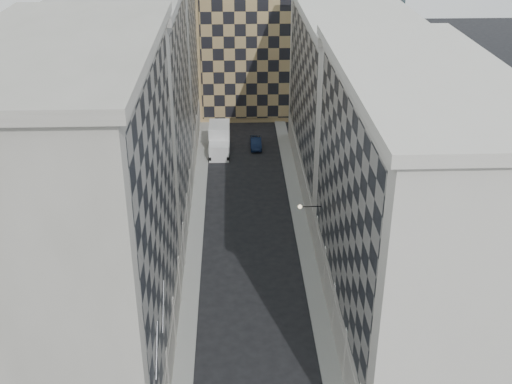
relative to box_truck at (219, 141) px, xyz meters
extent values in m
cube|color=gray|center=(-2.11, -20.70, -1.42)|extent=(1.50, 100.00, 0.15)
cube|color=gray|center=(8.39, -20.70, -1.42)|extent=(1.50, 100.00, 0.15)
cube|color=gray|center=(-7.86, -39.70, 10.00)|extent=(10.00, 22.00, 23.00)
cube|color=gray|center=(-2.98, -39.70, 11.50)|extent=(0.25, 19.36, 18.00)
cube|color=gray|center=(-3.06, -39.70, 0.10)|extent=(0.45, 21.12, 3.20)
cube|color=gray|center=(-7.86, -39.70, 21.85)|extent=(10.80, 22.80, 0.70)
cylinder|color=gray|center=(-3.21, -42.45, 0.70)|extent=(0.90, 0.90, 4.40)
cylinder|color=gray|center=(-3.21, -36.95, 0.70)|extent=(0.90, 0.90, 4.40)
cylinder|color=gray|center=(-3.21, -31.45, 0.70)|extent=(0.90, 0.90, 4.40)
cube|color=gray|center=(-7.86, -17.70, 9.50)|extent=(10.00, 22.00, 22.00)
cube|color=gray|center=(-2.98, -17.70, 11.00)|extent=(0.25, 19.36, 17.00)
cube|color=gray|center=(-3.06, -17.70, 0.10)|extent=(0.45, 21.12, 3.20)
cylinder|color=gray|center=(-3.21, -25.95, 0.70)|extent=(0.90, 0.90, 4.40)
cylinder|color=gray|center=(-3.21, -20.45, 0.70)|extent=(0.90, 0.90, 4.40)
cylinder|color=gray|center=(-3.21, -14.95, 0.70)|extent=(0.90, 0.90, 4.40)
cylinder|color=gray|center=(-3.21, -9.45, 0.70)|extent=(0.90, 0.90, 4.40)
cube|color=gray|center=(-7.86, 4.30, 9.00)|extent=(10.00, 22.00, 21.00)
cube|color=gray|center=(-2.98, 4.30, 10.50)|extent=(0.25, 19.36, 16.00)
cube|color=gray|center=(-3.06, 4.30, 0.10)|extent=(0.45, 21.12, 3.20)
cylinder|color=gray|center=(-3.21, -3.95, 0.70)|extent=(0.90, 0.90, 4.40)
cylinder|color=gray|center=(-3.21, 1.55, 0.70)|extent=(0.90, 0.90, 4.40)
cylinder|color=gray|center=(-3.21, 7.05, 0.70)|extent=(0.90, 0.90, 4.40)
cylinder|color=gray|center=(-3.21, 12.55, 0.70)|extent=(0.90, 0.90, 4.40)
cube|color=beige|center=(14.14, -35.70, 8.50)|extent=(10.00, 26.00, 20.00)
cube|color=gray|center=(9.26, -35.70, 10.00)|extent=(0.25, 22.88, 15.00)
cube|color=beige|center=(9.34, -35.70, 0.10)|extent=(0.45, 24.96, 3.20)
cube|color=beige|center=(14.14, -35.70, 18.85)|extent=(10.80, 26.80, 0.70)
cylinder|color=beige|center=(9.49, -40.90, 0.70)|extent=(0.90, 0.90, 4.40)
cylinder|color=beige|center=(9.49, -35.70, 0.70)|extent=(0.90, 0.90, 4.40)
cylinder|color=beige|center=(9.49, -30.50, 0.70)|extent=(0.90, 0.90, 4.40)
cylinder|color=beige|center=(9.49, -25.30, 0.70)|extent=(0.90, 0.90, 4.40)
cube|color=beige|center=(14.14, -8.70, 8.00)|extent=(10.00, 28.00, 19.00)
cube|color=gray|center=(9.26, -8.70, 9.50)|extent=(0.25, 24.64, 14.00)
cube|color=beige|center=(9.34, -8.70, 0.10)|extent=(0.45, 26.88, 3.20)
cube|color=beige|center=(14.14, -8.70, 17.85)|extent=(10.80, 28.80, 0.70)
cube|color=#A38D56|center=(5.14, 17.30, 7.50)|extent=(16.00, 14.00, 18.00)
cube|color=tan|center=(5.14, 10.20, 7.50)|extent=(15.20, 0.25, 16.50)
cylinder|color=gray|center=(-2.76, -46.70, 6.50)|extent=(0.10, 2.33, 2.33)
cylinder|color=gray|center=(-2.76, -42.70, 6.50)|extent=(0.10, 2.33, 2.33)
cylinder|color=black|center=(8.24, -26.70, 4.70)|extent=(1.80, 0.08, 0.08)
sphere|color=#FFE5B2|center=(7.34, -26.70, 4.70)|extent=(0.36, 0.36, 0.36)
cube|color=silver|center=(-0.02, -2.09, -0.50)|extent=(2.47, 2.69, 1.99)
cube|color=silver|center=(0.01, 0.79, 0.22)|extent=(2.59, 4.02, 3.44)
cylinder|color=black|center=(-1.14, -2.97, -1.00)|extent=(0.34, 1.00, 1.00)
cylinder|color=black|center=(1.08, -2.99, -1.00)|extent=(0.34, 1.00, 1.00)
cylinder|color=black|center=(-1.08, 2.13, -1.00)|extent=(0.34, 1.00, 1.00)
cylinder|color=black|center=(1.13, 2.11, -1.00)|extent=(0.34, 1.00, 1.00)
imported|color=#0E1A36|center=(4.63, 1.12, -0.84)|extent=(1.40, 3.98, 1.31)
camera|label=1|loc=(1.70, -74.86, 30.51)|focal=45.00mm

